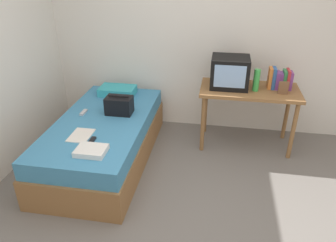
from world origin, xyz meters
name	(u,v)px	position (x,y,z in m)	size (l,w,h in m)	color
ground_plane	(176,222)	(0.00, 0.00, 0.00)	(8.00, 8.00, 0.00)	slate
wall_back	(201,32)	(0.00, 2.00, 1.30)	(5.20, 0.10, 2.60)	silver
bed	(104,140)	(-0.98, 0.89, 0.26)	(1.00, 2.00, 0.53)	olive
desk	(249,96)	(0.65, 1.52, 0.66)	(1.16, 0.60, 0.76)	olive
tv	(230,72)	(0.40, 1.55, 0.94)	(0.44, 0.39, 0.36)	black
water_bottle	(256,80)	(0.71, 1.46, 0.89)	(0.07, 0.07, 0.26)	green
book_row	(280,79)	(0.98, 1.58, 0.87)	(0.27, 0.17, 0.25)	#CC7233
picture_frame	(283,88)	(1.01, 1.41, 0.83)	(0.11, 0.02, 0.15)	brown
pillow	(118,91)	(-1.03, 1.61, 0.58)	(0.46, 0.29, 0.10)	#33A8B7
handbag	(119,105)	(-0.83, 1.07, 0.63)	(0.30, 0.20, 0.22)	black
magazine	(81,135)	(-1.06, 0.49, 0.53)	(0.21, 0.29, 0.01)	white
remote_dark	(91,141)	(-0.91, 0.39, 0.54)	(0.04, 0.16, 0.02)	black
remote_silver	(84,112)	(-1.24, 0.99, 0.54)	(0.04, 0.14, 0.02)	#B7B7BC
folded_towel	(91,151)	(-0.83, 0.20, 0.55)	(0.28, 0.22, 0.05)	white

